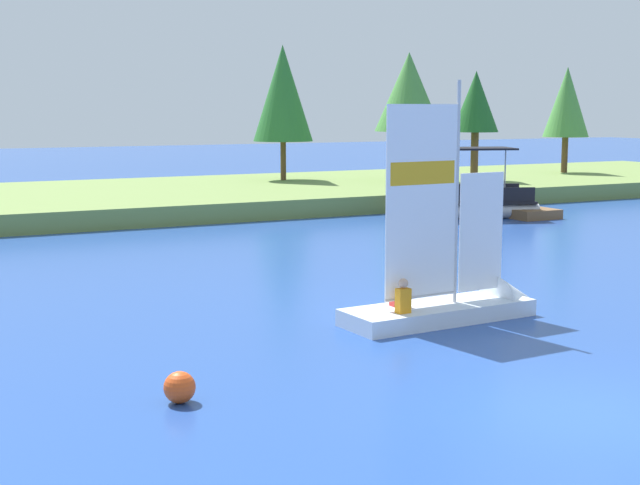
% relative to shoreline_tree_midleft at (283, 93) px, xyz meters
% --- Properties ---
extents(ground_plane, '(200.00, 200.00, 0.00)m').
position_rel_shoreline_tree_midleft_xyz_m(ground_plane, '(-10.61, -33.52, -5.30)').
color(ground_plane, '#234793').
extents(shore_bank, '(80.00, 14.83, 0.79)m').
position_rel_shoreline_tree_midleft_xyz_m(shore_bank, '(-10.61, -2.45, -4.91)').
color(shore_bank, olive).
rests_on(shore_bank, ground).
extents(shoreline_tree_midleft, '(3.13, 3.13, 7.01)m').
position_rel_shoreline_tree_midleft_xyz_m(shoreline_tree_midleft, '(0.00, 0.00, 0.00)').
color(shoreline_tree_midleft, brown).
rests_on(shoreline_tree_midleft, shore_bank).
extents(shoreline_tree_centre, '(3.47, 3.47, 6.58)m').
position_rel_shoreline_tree_midleft_xyz_m(shoreline_tree_centre, '(5.39, -3.68, 0.04)').
color(shoreline_tree_centre, brown).
rests_on(shoreline_tree_centre, shore_bank).
extents(shoreline_tree_midright, '(2.40, 2.40, 5.66)m').
position_rel_shoreline_tree_midleft_xyz_m(shoreline_tree_midright, '(8.81, -4.78, -0.48)').
color(shoreline_tree_midright, brown).
rests_on(shoreline_tree_midright, shore_bank).
extents(shoreline_tree_right, '(2.65, 2.65, 6.14)m').
position_rel_shoreline_tree_midleft_xyz_m(shoreline_tree_right, '(17.09, -2.46, -0.43)').
color(shoreline_tree_right, brown).
rests_on(shoreline_tree_right, shore_bank).
extents(wooden_dock, '(1.88, 5.57, 0.39)m').
position_rel_shoreline_tree_midleft_xyz_m(wooden_dock, '(4.82, -12.15, -5.11)').
color(wooden_dock, brown).
rests_on(wooden_dock, ground).
extents(sailboat, '(4.90, 1.61, 5.54)m').
position_rel_shoreline_tree_midleft_xyz_m(sailboat, '(-8.31, -27.48, -4.92)').
color(sailboat, silver).
rests_on(sailboat, ground).
extents(pontoon_boat, '(6.37, 4.10, 2.90)m').
position_rel_shoreline_tree_midleft_xyz_m(pontoon_boat, '(2.58, -12.33, -4.63)').
color(pontoon_boat, '#B2B2B7').
rests_on(pontoon_boat, ground).
extents(channel_buoy, '(0.50, 0.50, 0.50)m').
position_rel_shoreline_tree_midleft_xyz_m(channel_buoy, '(-15.82, -30.24, -5.06)').
color(channel_buoy, '#E54C19').
rests_on(channel_buoy, ground).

